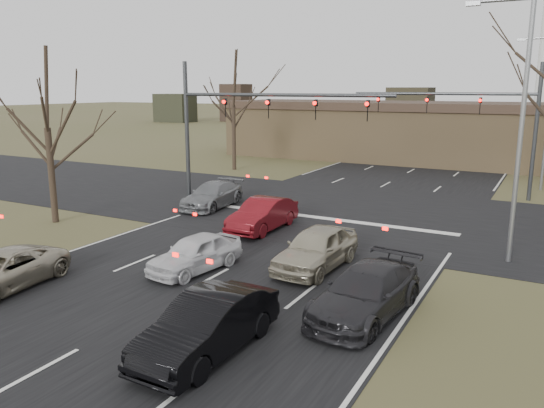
{
  "coord_description": "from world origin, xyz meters",
  "views": [
    {
      "loc": [
        10.26,
        -11.43,
        6.55
      ],
      "look_at": [
        0.39,
        6.8,
        2.0
      ],
      "focal_mm": 35.0,
      "sensor_mm": 36.0,
      "label": 1
    }
  ],
  "objects_px": {
    "building": "(455,133)",
    "streetlight_right_near": "(517,115)",
    "mast_arm_far": "(485,114)",
    "mast_arm_near": "(235,116)",
    "car_red_ahead": "(263,215)",
    "car_silver_ahead": "(316,248)",
    "car_silver_suv": "(1,271)",
    "car_grey_ahead": "(212,195)",
    "car_black_hatch": "(208,325)",
    "car_charcoal_sedan": "(366,292)",
    "car_white_sedan": "(195,253)"
  },
  "relations": [
    {
      "from": "car_silver_suv",
      "to": "car_charcoal_sedan",
      "type": "xyz_separation_m",
      "value": [
        11.28,
        3.76,
        0.08
      ]
    },
    {
      "from": "mast_arm_far",
      "to": "car_red_ahead",
      "type": "bearing_deg",
      "value": -120.21
    },
    {
      "from": "building",
      "to": "streetlight_right_near",
      "type": "distance_m",
      "value": 28.97
    },
    {
      "from": "mast_arm_far",
      "to": "car_red_ahead",
      "type": "distance_m",
      "value": 16.09
    },
    {
      "from": "car_grey_ahead",
      "to": "streetlight_right_near",
      "type": "bearing_deg",
      "value": -13.87
    },
    {
      "from": "streetlight_right_near",
      "to": "car_grey_ahead",
      "type": "height_order",
      "value": "streetlight_right_near"
    },
    {
      "from": "car_black_hatch",
      "to": "car_grey_ahead",
      "type": "height_order",
      "value": "car_black_hatch"
    },
    {
      "from": "streetlight_right_near",
      "to": "car_silver_suv",
      "type": "xyz_separation_m",
      "value": [
        -14.36,
        -11.09,
        -4.95
      ]
    },
    {
      "from": "car_red_ahead",
      "to": "car_silver_ahead",
      "type": "bearing_deg",
      "value": -40.7
    },
    {
      "from": "mast_arm_far",
      "to": "mast_arm_near",
      "type": "bearing_deg",
      "value": -138.78
    },
    {
      "from": "mast_arm_near",
      "to": "car_white_sedan",
      "type": "relative_size",
      "value": 3.08
    },
    {
      "from": "building",
      "to": "car_silver_suv",
      "type": "relative_size",
      "value": 9.27
    },
    {
      "from": "mast_arm_far",
      "to": "car_charcoal_sedan",
      "type": "distance_m",
      "value": 20.78
    },
    {
      "from": "building",
      "to": "car_black_hatch",
      "type": "height_order",
      "value": "building"
    },
    {
      "from": "building",
      "to": "car_black_hatch",
      "type": "bearing_deg",
      "value": -88.55
    },
    {
      "from": "mast_arm_far",
      "to": "car_black_hatch",
      "type": "xyz_separation_m",
      "value": [
        -3.18,
        -24.39,
        -4.26
      ]
    },
    {
      "from": "car_charcoal_sedan",
      "to": "car_white_sedan",
      "type": "bearing_deg",
      "value": 179.34
    },
    {
      "from": "streetlight_right_near",
      "to": "car_white_sedan",
      "type": "bearing_deg",
      "value": -146.32
    },
    {
      "from": "car_grey_ahead",
      "to": "car_red_ahead",
      "type": "bearing_deg",
      "value": -35.4
    },
    {
      "from": "car_charcoal_sedan",
      "to": "car_grey_ahead",
      "type": "relative_size",
      "value": 1.04
    },
    {
      "from": "building",
      "to": "car_red_ahead",
      "type": "relative_size",
      "value": 9.42
    },
    {
      "from": "car_black_hatch",
      "to": "car_silver_ahead",
      "type": "relative_size",
      "value": 1.01
    },
    {
      "from": "building",
      "to": "car_silver_ahead",
      "type": "relative_size",
      "value": 9.31
    },
    {
      "from": "car_charcoal_sedan",
      "to": "car_red_ahead",
      "type": "height_order",
      "value": "car_red_ahead"
    },
    {
      "from": "building",
      "to": "car_white_sedan",
      "type": "relative_size",
      "value": 10.78
    },
    {
      "from": "building",
      "to": "car_black_hatch",
      "type": "xyz_separation_m",
      "value": [
        1.0,
        -39.39,
        -1.91
      ]
    },
    {
      "from": "car_grey_ahead",
      "to": "car_silver_suv",
      "type": "bearing_deg",
      "value": -90.54
    },
    {
      "from": "car_grey_ahead",
      "to": "car_charcoal_sedan",
      "type": "bearing_deg",
      "value": -43.35
    },
    {
      "from": "mast_arm_far",
      "to": "streetlight_right_near",
      "type": "bearing_deg",
      "value": -78.53
    },
    {
      "from": "car_red_ahead",
      "to": "streetlight_right_near",
      "type": "bearing_deg",
      "value": 2.25
    },
    {
      "from": "car_charcoal_sedan",
      "to": "car_red_ahead",
      "type": "xyz_separation_m",
      "value": [
        -7.37,
        6.92,
        0.03
      ]
    },
    {
      "from": "streetlight_right_near",
      "to": "mast_arm_near",
      "type": "bearing_deg",
      "value": 167.95
    },
    {
      "from": "car_silver_suv",
      "to": "car_white_sedan",
      "type": "xyz_separation_m",
      "value": [
        4.55,
        4.55,
        0.03
      ]
    },
    {
      "from": "mast_arm_near",
      "to": "car_white_sedan",
      "type": "height_order",
      "value": "mast_arm_near"
    },
    {
      "from": "streetlight_right_near",
      "to": "car_black_hatch",
      "type": "xyz_separation_m",
      "value": [
        -5.82,
        -11.39,
        -4.83
      ]
    },
    {
      "from": "car_white_sedan",
      "to": "car_grey_ahead",
      "type": "xyz_separation_m",
      "value": [
        -5.51,
        9.04,
        0.02
      ]
    },
    {
      "from": "car_silver_suv",
      "to": "car_black_hatch",
      "type": "relative_size",
      "value": 1.0
    },
    {
      "from": "mast_arm_far",
      "to": "car_silver_suv",
      "type": "xyz_separation_m",
      "value": [
        -11.72,
        -24.09,
        -4.38
      ]
    },
    {
      "from": "car_silver_ahead",
      "to": "mast_arm_far",
      "type": "bearing_deg",
      "value": 81.08
    },
    {
      "from": "streetlight_right_near",
      "to": "car_charcoal_sedan",
      "type": "height_order",
      "value": "streetlight_right_near"
    },
    {
      "from": "mast_arm_near",
      "to": "streetlight_right_near",
      "type": "distance_m",
      "value": 14.38
    },
    {
      "from": "car_red_ahead",
      "to": "car_silver_suv",
      "type": "bearing_deg",
      "value": -110.11
    },
    {
      "from": "mast_arm_near",
      "to": "mast_arm_far",
      "type": "height_order",
      "value": "same"
    },
    {
      "from": "car_red_ahead",
      "to": "car_grey_ahead",
      "type": "bearing_deg",
      "value": 149.21
    },
    {
      "from": "car_grey_ahead",
      "to": "car_silver_ahead",
      "type": "xyz_separation_m",
      "value": [
        9.28,
        -6.7,
        0.09
      ]
    },
    {
      "from": "mast_arm_near",
      "to": "car_grey_ahead",
      "type": "height_order",
      "value": "mast_arm_near"
    },
    {
      "from": "mast_arm_far",
      "to": "streetlight_right_near",
      "type": "relative_size",
      "value": 1.11
    },
    {
      "from": "car_red_ahead",
      "to": "car_silver_ahead",
      "type": "height_order",
      "value": "car_silver_ahead"
    },
    {
      "from": "streetlight_right_near",
      "to": "car_grey_ahead",
      "type": "bearing_deg",
      "value": 170.73
    },
    {
      "from": "mast_arm_near",
      "to": "car_silver_ahead",
      "type": "distance_m",
      "value": 11.6
    }
  ]
}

